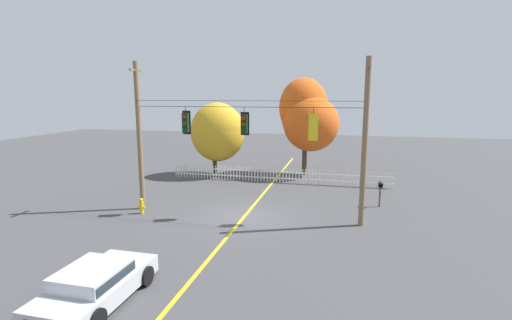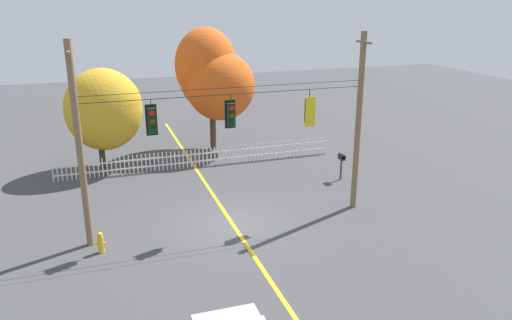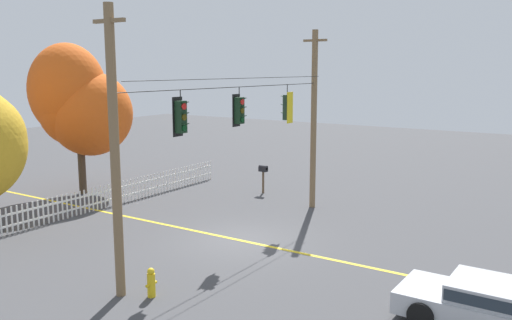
{
  "view_description": "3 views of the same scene",
  "coord_description": "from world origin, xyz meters",
  "px_view_note": "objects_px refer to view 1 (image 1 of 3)",
  "views": [
    {
      "loc": [
        4.78,
        -17.59,
        6.12
      ],
      "look_at": [
        0.49,
        0.48,
        2.84
      ],
      "focal_mm": 26.3,
      "sensor_mm": 36.0,
      "label": 1
    },
    {
      "loc": [
        -5.14,
        -18.45,
        9.19
      ],
      "look_at": [
        0.99,
        -0.16,
        2.77
      ],
      "focal_mm": 35.18,
      "sensor_mm": 36.0,
      "label": 2
    },
    {
      "loc": [
        -15.31,
        -10.71,
        6.12
      ],
      "look_at": [
        1.03,
        -0.03,
        2.8
      ],
      "focal_mm": 37.74,
      "sensor_mm": 36.0,
      "label": 3
    }
  ],
  "objects_px": {
    "autumn_maple_near_fence": "(218,131)",
    "fire_hydrant": "(142,206)",
    "traffic_signal_eastbound_side": "(313,127)",
    "autumn_maple_mid": "(307,116)",
    "roadside_mailbox": "(380,187)",
    "traffic_signal_northbound_primary": "(244,124)",
    "parked_car": "(95,284)",
    "traffic_signal_westbound_side": "(186,123)"
  },
  "relations": [
    {
      "from": "traffic_signal_westbound_side",
      "to": "parked_car",
      "type": "xyz_separation_m",
      "value": [
        0.85,
        -8.74,
        -4.09
      ]
    },
    {
      "from": "autumn_maple_mid",
      "to": "traffic_signal_westbound_side",
      "type": "bearing_deg",
      "value": -114.59
    },
    {
      "from": "autumn_maple_near_fence",
      "to": "parked_car",
      "type": "xyz_separation_m",
      "value": [
        2.26,
        -17.76,
        -2.79
      ]
    },
    {
      "from": "traffic_signal_westbound_side",
      "to": "traffic_signal_northbound_primary",
      "type": "height_order",
      "value": "same"
    },
    {
      "from": "roadside_mailbox",
      "to": "autumn_maple_mid",
      "type": "bearing_deg",
      "value": 122.49
    },
    {
      "from": "traffic_signal_northbound_primary",
      "to": "parked_car",
      "type": "distance_m",
      "value": 9.9
    },
    {
      "from": "autumn_maple_near_fence",
      "to": "traffic_signal_eastbound_side",
      "type": "bearing_deg",
      "value": -49.18
    },
    {
      "from": "roadside_mailbox",
      "to": "traffic_signal_eastbound_side",
      "type": "bearing_deg",
      "value": -136.08
    },
    {
      "from": "traffic_signal_eastbound_side",
      "to": "roadside_mailbox",
      "type": "xyz_separation_m",
      "value": [
        3.45,
        3.32,
        -3.46
      ]
    },
    {
      "from": "traffic_signal_westbound_side",
      "to": "autumn_maple_mid",
      "type": "xyz_separation_m",
      "value": [
        5.0,
        10.92,
        -0.24
      ]
    },
    {
      "from": "autumn_maple_mid",
      "to": "autumn_maple_near_fence",
      "type": "bearing_deg",
      "value": -163.51
    },
    {
      "from": "traffic_signal_northbound_primary",
      "to": "autumn_maple_mid",
      "type": "distance_m",
      "value": 11.09
    },
    {
      "from": "parked_car",
      "to": "fire_hydrant",
      "type": "distance_m",
      "value": 8.54
    },
    {
      "from": "traffic_signal_westbound_side",
      "to": "autumn_maple_near_fence",
      "type": "relative_size",
      "value": 0.26
    },
    {
      "from": "traffic_signal_northbound_primary",
      "to": "autumn_maple_mid",
      "type": "relative_size",
      "value": 0.19
    },
    {
      "from": "autumn_maple_mid",
      "to": "parked_car",
      "type": "distance_m",
      "value": 20.45
    },
    {
      "from": "traffic_signal_westbound_side",
      "to": "traffic_signal_northbound_primary",
      "type": "distance_m",
      "value": 3.06
    },
    {
      "from": "traffic_signal_northbound_primary",
      "to": "autumn_maple_near_fence",
      "type": "bearing_deg",
      "value": 116.38
    },
    {
      "from": "traffic_signal_eastbound_side",
      "to": "roadside_mailbox",
      "type": "bearing_deg",
      "value": 43.92
    },
    {
      "from": "autumn_maple_mid",
      "to": "fire_hydrant",
      "type": "bearing_deg",
      "value": -121.8
    },
    {
      "from": "autumn_maple_mid",
      "to": "roadside_mailbox",
      "type": "bearing_deg",
      "value": -57.51
    },
    {
      "from": "autumn_maple_near_fence",
      "to": "fire_hydrant",
      "type": "relative_size",
      "value": 6.71
    },
    {
      "from": "fire_hydrant",
      "to": "autumn_maple_mid",
      "type": "bearing_deg",
      "value": 58.2
    },
    {
      "from": "traffic_signal_eastbound_side",
      "to": "autumn_maple_near_fence",
      "type": "bearing_deg",
      "value": 130.82
    },
    {
      "from": "traffic_signal_northbound_primary",
      "to": "autumn_maple_near_fence",
      "type": "height_order",
      "value": "autumn_maple_near_fence"
    },
    {
      "from": "traffic_signal_westbound_side",
      "to": "traffic_signal_eastbound_side",
      "type": "height_order",
      "value": "same"
    },
    {
      "from": "autumn_maple_near_fence",
      "to": "parked_car",
      "type": "bearing_deg",
      "value": -82.74
    },
    {
      "from": "traffic_signal_westbound_side",
      "to": "roadside_mailbox",
      "type": "height_order",
      "value": "traffic_signal_westbound_side"
    },
    {
      "from": "traffic_signal_westbound_side",
      "to": "parked_car",
      "type": "distance_m",
      "value": 9.69
    },
    {
      "from": "traffic_signal_westbound_side",
      "to": "parked_car",
      "type": "relative_size",
      "value": 0.35
    },
    {
      "from": "parked_car",
      "to": "traffic_signal_northbound_primary",
      "type": "bearing_deg",
      "value": 75.79
    },
    {
      "from": "autumn_maple_mid",
      "to": "traffic_signal_northbound_primary",
      "type": "bearing_deg",
      "value": -100.03
    },
    {
      "from": "parked_car",
      "to": "autumn_maple_mid",
      "type": "bearing_deg",
      "value": 78.1
    },
    {
      "from": "parked_car",
      "to": "fire_hydrant",
      "type": "height_order",
      "value": "parked_car"
    },
    {
      "from": "traffic_signal_eastbound_side",
      "to": "autumn_maple_mid",
      "type": "relative_size",
      "value": 0.21
    },
    {
      "from": "fire_hydrant",
      "to": "roadside_mailbox",
      "type": "height_order",
      "value": "roadside_mailbox"
    },
    {
      "from": "traffic_signal_eastbound_side",
      "to": "parked_car",
      "type": "distance_m",
      "value": 11.08
    },
    {
      "from": "autumn_maple_mid",
      "to": "parked_car",
      "type": "bearing_deg",
      "value": -101.9
    },
    {
      "from": "traffic_signal_northbound_primary",
      "to": "roadside_mailbox",
      "type": "height_order",
      "value": "traffic_signal_northbound_primary"
    },
    {
      "from": "traffic_signal_eastbound_side",
      "to": "autumn_maple_near_fence",
      "type": "xyz_separation_m",
      "value": [
        -7.81,
        9.04,
        -1.21
      ]
    },
    {
      "from": "fire_hydrant",
      "to": "autumn_maple_near_fence",
      "type": "bearing_deg",
      "value": 85.03
    },
    {
      "from": "traffic_signal_eastbound_side",
      "to": "traffic_signal_northbound_primary",
      "type": "bearing_deg",
      "value": 179.67
    }
  ]
}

